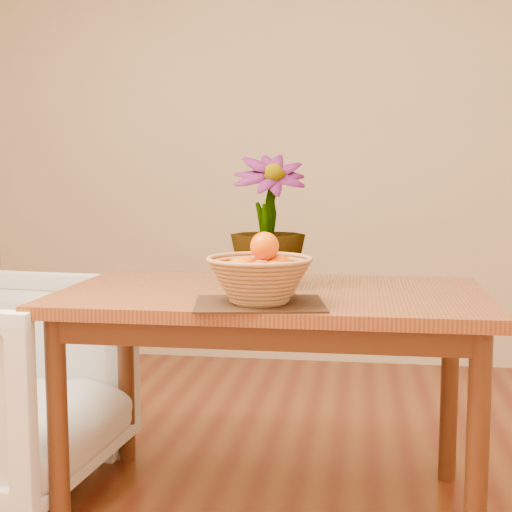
# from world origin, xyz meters

# --- Properties ---
(wall_back) EXTENTS (4.00, 0.02, 2.70)m
(wall_back) POSITION_xyz_m (0.00, 2.25, 1.35)
(wall_back) COLOR beige
(wall_back) RESTS_ON floor
(table) EXTENTS (1.40, 0.80, 0.75)m
(table) POSITION_xyz_m (0.00, 0.30, 0.66)
(table) COLOR brown
(table) RESTS_ON floor
(placemat) EXTENTS (0.42, 0.34, 0.01)m
(placemat) POSITION_xyz_m (-0.01, 0.04, 0.75)
(placemat) COLOR #331C12
(placemat) RESTS_ON table
(wicker_basket) EXTENTS (0.31, 0.31, 0.13)m
(wicker_basket) POSITION_xyz_m (-0.01, 0.04, 0.82)
(wicker_basket) COLOR #AF7249
(wicker_basket) RESTS_ON placemat
(orange_pile) EXTENTS (0.19, 0.18, 0.15)m
(orange_pile) POSITION_xyz_m (-0.00, 0.04, 0.86)
(orange_pile) COLOR #EF6303
(orange_pile) RESTS_ON wicker_basket
(potted_plant) EXTENTS (0.31, 0.31, 0.45)m
(potted_plant) POSITION_xyz_m (-0.02, 0.37, 0.98)
(potted_plant) COLOR #194B15
(potted_plant) RESTS_ON table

